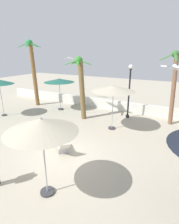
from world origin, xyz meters
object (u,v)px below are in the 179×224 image
patio_umbrella_0 (59,81)px  lounge_chair_0 (62,143)px  patio_umbrella_4 (41,126)px  patio_umbrella_2 (113,89)px  palm_tree_0 (81,82)px  lamp_post_0 (129,89)px  palm_tree_2 (33,67)px  seagull_1 (69,58)px  palm_tree_1 (174,81)px

patio_umbrella_0 → lounge_chair_0: bearing=-52.6°
patio_umbrella_4 → lounge_chair_0: (-1.35, 2.74, -2.29)m
patio_umbrella_2 → palm_tree_0: palm_tree_0 is taller
patio_umbrella_4 → lamp_post_0: (0.21, 9.26, -0.35)m
patio_umbrella_0 → palm_tree_2: (-3.06, 0.15, 1.00)m
seagull_1 → palm_tree_0: bearing=-46.9°
patio_umbrella_2 → lamp_post_0: lamp_post_0 is taller
patio_umbrella_4 → seagull_1: seagull_1 is taller
patio_umbrella_0 → palm_tree_1: 8.95m
palm_tree_2 → seagull_1: 3.62m
patio_umbrella_2 → lounge_chair_0: patio_umbrella_2 is taller
palm_tree_1 → seagull_1: palm_tree_1 is taller
palm_tree_0 → lamp_post_0: (3.15, 1.81, -0.54)m
palm_tree_1 → palm_tree_2: bearing=-176.2°
lounge_chair_0 → palm_tree_2: bearing=141.7°
patio_umbrella_2 → palm_tree_2: bearing=167.1°
palm_tree_2 → lamp_post_0: size_ratio=1.47×
patio_umbrella_2 → patio_umbrella_4: 6.61m
patio_umbrella_0 → patio_umbrella_4: bearing=-55.9°
patio_umbrella_2 → patio_umbrella_4: bearing=-89.4°
patio_umbrella_4 → palm_tree_2: 12.33m
patio_umbrella_4 → palm_tree_0: 8.01m
lounge_chair_0 → patio_umbrella_2: bearing=71.6°
lamp_post_0 → patio_umbrella_2: bearing=-96.0°
palm_tree_0 → patio_umbrella_0: bearing=160.2°
lounge_chair_0 → seagull_1: size_ratio=1.41×
palm_tree_2 → lamp_post_0: (8.99, 0.66, -1.27)m
patio_umbrella_4 → palm_tree_0: (-2.94, 7.45, 0.18)m
palm_tree_1 → palm_tree_2: palm_tree_2 is taller
palm_tree_0 → seagull_1: size_ratio=3.67×
palm_tree_1 → lounge_chair_0: 8.49m
patio_umbrella_0 → seagull_1: size_ratio=2.23×
palm_tree_0 → seagull_1: 5.72m
patio_umbrella_0 → patio_umbrella_2: size_ratio=0.95×
patio_umbrella_0 → lounge_chair_0: 7.52m
patio_umbrella_0 → palm_tree_0: (2.78, -1.00, 0.27)m
patio_umbrella_0 → palm_tree_1: bearing=6.1°
seagull_1 → patio_umbrella_2: bearing=-36.2°
lamp_post_0 → palm_tree_1: bearing=2.6°
lounge_chair_0 → patio_umbrella_4: bearing=-63.7°
palm_tree_1 → patio_umbrella_0: bearing=-173.9°
patio_umbrella_2 → palm_tree_2: 8.98m
palm_tree_0 → palm_tree_1: (6.11, 1.95, 0.26)m
patio_umbrella_4 → palm_tree_0: bearing=111.6°
patio_umbrella_2 → seagull_1: bearing=143.8°
lamp_post_0 → palm_tree_2: bearing=-175.8°
patio_umbrella_0 → patio_umbrella_4: patio_umbrella_4 is taller
palm_tree_2 → patio_umbrella_2: bearing=-12.9°
lamp_post_0 → lounge_chair_0: bearing=-103.5°
patio_umbrella_2 → palm_tree_1: (3.24, 2.79, 0.38)m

